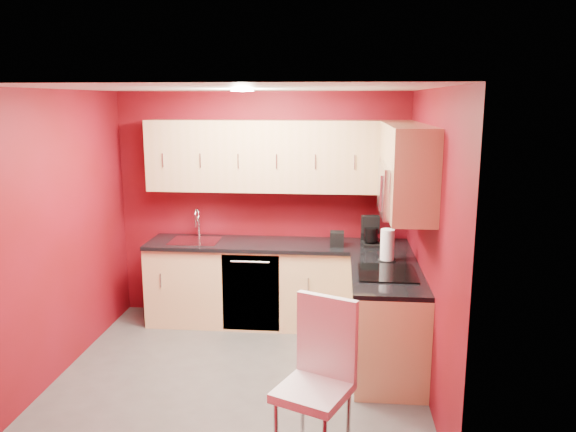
% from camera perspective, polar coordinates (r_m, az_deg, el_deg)
% --- Properties ---
extents(floor, '(3.20, 3.20, 0.00)m').
position_cam_1_polar(floor, '(5.25, -4.80, -15.63)').
color(floor, '#504E4B').
rests_on(floor, ground).
extents(ceiling, '(3.20, 3.20, 0.00)m').
position_cam_1_polar(ceiling, '(4.67, -5.33, 12.81)').
color(ceiling, white).
rests_on(ceiling, wall_back).
extents(wall_back, '(3.20, 0.00, 3.20)m').
position_cam_1_polar(wall_back, '(6.25, -2.60, 1.04)').
color(wall_back, maroon).
rests_on(wall_back, floor).
extents(wall_front, '(3.20, 0.00, 3.20)m').
position_cam_1_polar(wall_front, '(3.40, -9.60, -8.32)').
color(wall_front, maroon).
rests_on(wall_front, floor).
extents(wall_left, '(0.00, 3.00, 3.00)m').
position_cam_1_polar(wall_left, '(5.33, -22.25, -1.72)').
color(wall_left, maroon).
rests_on(wall_left, floor).
extents(wall_right, '(0.00, 3.00, 3.00)m').
position_cam_1_polar(wall_right, '(4.79, 14.16, -2.63)').
color(wall_right, maroon).
rests_on(wall_right, floor).
extents(base_cabinets_back, '(2.80, 0.60, 0.87)m').
position_cam_1_polar(base_cabinets_back, '(6.15, -1.06, -7.00)').
color(base_cabinets_back, '#EDC287').
rests_on(base_cabinets_back, floor).
extents(base_cabinets_right, '(0.60, 1.30, 0.87)m').
position_cam_1_polar(base_cabinets_right, '(5.24, 10.00, -10.57)').
color(base_cabinets_right, '#EDC287').
rests_on(base_cabinets_right, floor).
extents(countertop_back, '(2.80, 0.63, 0.04)m').
position_cam_1_polar(countertop_back, '(6.00, -1.09, -2.93)').
color(countertop_back, black).
rests_on(countertop_back, base_cabinets_back).
extents(countertop_right, '(0.63, 1.27, 0.04)m').
position_cam_1_polar(countertop_right, '(5.07, 10.03, -5.87)').
color(countertop_right, black).
rests_on(countertop_right, base_cabinets_right).
extents(upper_cabinets_back, '(2.80, 0.35, 0.75)m').
position_cam_1_polar(upper_cabinets_back, '(5.97, -0.97, 6.12)').
color(upper_cabinets_back, tan).
rests_on(upper_cabinets_back, wall_back).
extents(upper_cabinets_right, '(0.35, 1.55, 0.75)m').
position_cam_1_polar(upper_cabinets_right, '(5.09, 11.82, 5.61)').
color(upper_cabinets_right, tan).
rests_on(upper_cabinets_right, wall_right).
extents(microwave, '(0.42, 0.76, 0.42)m').
position_cam_1_polar(microwave, '(4.87, 11.66, 2.66)').
color(microwave, silver).
rests_on(microwave, upper_cabinets_right).
extents(cooktop, '(0.50, 0.55, 0.01)m').
position_cam_1_polar(cooktop, '(5.03, 10.01, -5.72)').
color(cooktop, black).
rests_on(cooktop, countertop_right).
extents(sink, '(0.52, 0.42, 0.35)m').
position_cam_1_polar(sink, '(6.17, -9.42, -2.17)').
color(sink, silver).
rests_on(sink, countertop_back).
extents(dishwasher_front, '(0.60, 0.02, 0.82)m').
position_cam_1_polar(dishwasher_front, '(5.91, -3.80, -7.81)').
color(dishwasher_front, black).
rests_on(dishwasher_front, base_cabinets_back).
extents(downlight, '(0.20, 0.20, 0.01)m').
position_cam_1_polar(downlight, '(4.96, -4.68, 12.58)').
color(downlight, white).
rests_on(downlight, ceiling).
extents(coffee_maker, '(0.21, 0.26, 0.30)m').
position_cam_1_polar(coffee_maker, '(5.92, 8.45, -1.54)').
color(coffee_maker, black).
rests_on(coffee_maker, countertop_back).
extents(napkin_holder, '(0.14, 0.14, 0.15)m').
position_cam_1_polar(napkin_holder, '(5.87, 5.00, -2.34)').
color(napkin_holder, black).
rests_on(napkin_holder, countertop_back).
extents(paper_towel, '(0.23, 0.23, 0.31)m').
position_cam_1_polar(paper_towel, '(5.38, 10.05, -2.93)').
color(paper_towel, white).
rests_on(paper_towel, countertop_right).
extents(dining_chair, '(0.60, 0.61, 1.10)m').
position_cam_1_polar(dining_chair, '(3.92, 2.58, -16.58)').
color(dining_chair, white).
rests_on(dining_chair, floor).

